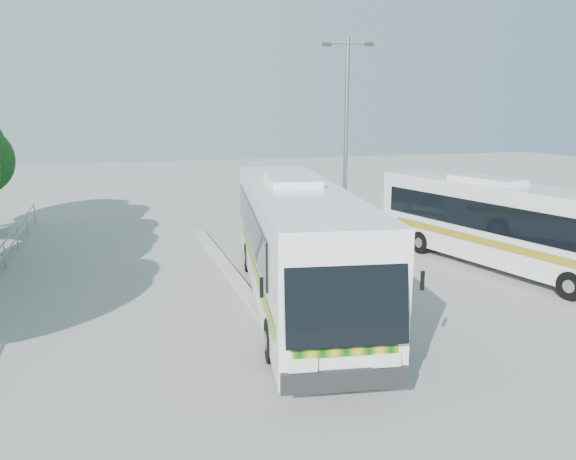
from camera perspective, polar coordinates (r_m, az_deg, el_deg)
name	(u,v)px	position (r m, az deg, el deg)	size (l,w,h in m)	color
ground	(320,293)	(17.97, 3.26, -6.37)	(100.00, 100.00, 0.00)	#959591
kerb_divider	(236,279)	(19.16, -5.35, -4.99)	(0.40, 16.00, 0.15)	#B2B2AD
coach_main	(296,240)	(16.56, 0.84, -1.05)	(4.58, 12.85, 3.50)	white
coach_adjacent	(504,223)	(21.72, 21.08, 0.66)	(4.43, 11.33, 3.08)	silver
lamppost	(346,134)	(23.60, 5.92, 9.64)	(2.02, 0.89, 8.53)	gray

